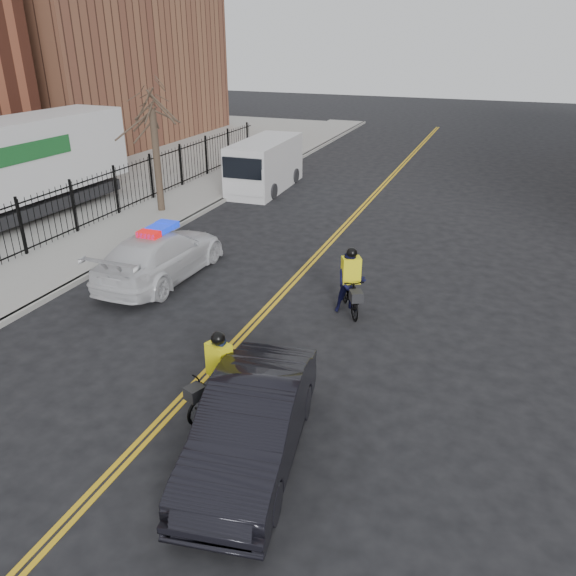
% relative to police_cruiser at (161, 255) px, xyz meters
% --- Properties ---
extents(ground, '(120.00, 120.00, 0.00)m').
position_rel_police_cruiser_xyz_m(ground, '(3.85, -4.23, -0.75)').
color(ground, black).
rests_on(ground, ground).
extents(center_line_left, '(0.10, 60.00, 0.01)m').
position_rel_police_cruiser_xyz_m(center_line_left, '(3.77, 3.77, -0.74)').
color(center_line_left, gold).
rests_on(center_line_left, ground).
extents(center_line_right, '(0.10, 60.00, 0.01)m').
position_rel_police_cruiser_xyz_m(center_line_right, '(3.93, 3.77, -0.74)').
color(center_line_right, gold).
rests_on(center_line_right, ground).
extents(sidewalk, '(3.00, 60.00, 0.15)m').
position_rel_police_cruiser_xyz_m(sidewalk, '(-3.65, 3.77, -0.67)').
color(sidewalk, gray).
rests_on(sidewalk, ground).
extents(curb, '(0.20, 60.00, 0.15)m').
position_rel_police_cruiser_xyz_m(curb, '(-2.15, 3.77, -0.67)').
color(curb, gray).
rests_on(curb, ground).
extents(iron_fence, '(0.12, 28.00, 2.00)m').
position_rel_police_cruiser_xyz_m(iron_fence, '(-5.15, 3.77, 0.25)').
color(iron_fence, black).
rests_on(iron_fence, ground).
extents(warehouse_far, '(14.00, 18.00, 14.00)m').
position_rel_police_cruiser_xyz_m(warehouse_far, '(-19.15, 19.77, 6.25)').
color(warehouse_far, brown).
rests_on(warehouse_far, ground).
extents(street_tree, '(3.20, 3.20, 4.80)m').
position_rel_police_cruiser_xyz_m(street_tree, '(-3.75, 5.77, 2.79)').
color(street_tree, '#35291F').
rests_on(street_tree, sidewalk).
extents(police_cruiser, '(2.08, 5.10, 1.64)m').
position_rel_police_cruiser_xyz_m(police_cruiser, '(0.00, 0.00, 0.00)').
color(police_cruiser, silver).
rests_on(police_cruiser, ground).
extents(dark_sedan, '(2.27, 4.67, 1.47)m').
position_rel_police_cruiser_xyz_m(dark_sedan, '(5.93, -6.36, -0.01)').
color(dark_sedan, black).
rests_on(dark_sedan, ground).
extents(cargo_van, '(2.31, 5.58, 2.31)m').
position_rel_police_cruiser_xyz_m(cargo_van, '(-1.32, 10.91, 0.38)').
color(cargo_van, silver).
rests_on(cargo_van, ground).
extents(cyclist_near, '(1.25, 1.91, 1.78)m').
position_rel_police_cruiser_xyz_m(cyclist_near, '(4.78, -5.31, -0.13)').
color(cyclist_near, black).
rests_on(cyclist_near, ground).
extents(cyclist_far, '(1.33, 1.84, 1.84)m').
position_rel_police_cruiser_xyz_m(cyclist_far, '(5.98, -0.17, -0.02)').
color(cyclist_far, black).
rests_on(cyclist_far, ground).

